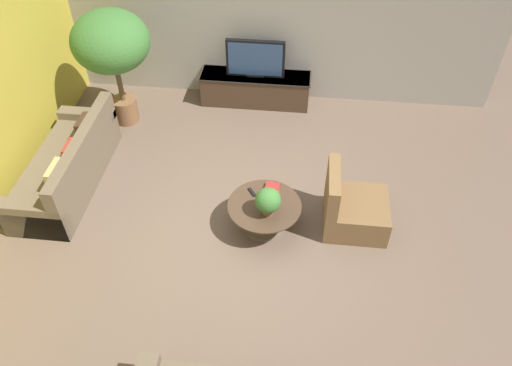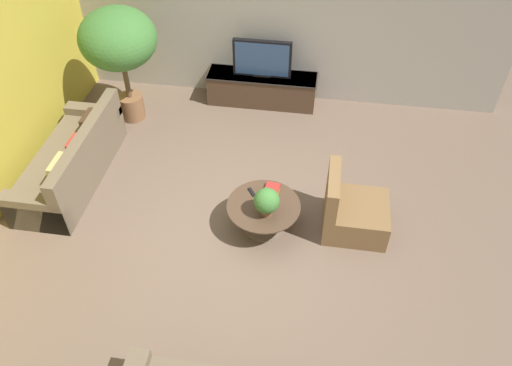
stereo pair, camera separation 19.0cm
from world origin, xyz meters
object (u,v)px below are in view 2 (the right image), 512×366
object	(u,v)px
coffee_table	(264,212)
potted_palm_tall	(119,42)
media_console	(262,88)
couch_by_wall	(73,162)
armchair_wicker	(352,212)
potted_plant_tabletop	(267,201)
television	(262,59)

from	to	relation	value
coffee_table	potted_palm_tall	bearing A→B (deg)	139.72
media_console	couch_by_wall	distance (m)	3.28
armchair_wicker	potted_palm_tall	world-z (taller)	potted_palm_tall
potted_plant_tabletop	couch_by_wall	bearing A→B (deg)	166.56
media_console	coffee_table	world-z (taller)	media_console
coffee_table	potted_plant_tabletop	distance (m)	0.36
potted_palm_tall	potted_plant_tabletop	distance (m)	3.42
armchair_wicker	potted_palm_tall	bearing A→B (deg)	61.98
couch_by_wall	armchair_wicker	xyz separation A→B (m)	(3.88, -0.36, -0.01)
media_console	television	bearing A→B (deg)	-90.00
media_console	armchair_wicker	bearing A→B (deg)	-59.87
television	armchair_wicker	bearing A→B (deg)	-59.85
coffee_table	television	bearing A→B (deg)	98.63
television	potted_palm_tall	distance (m)	2.22
television	armchair_wicker	size ratio (longest dim) A/B	1.10
armchair_wicker	potted_plant_tabletop	size ratio (longest dim) A/B	2.28
television	potted_plant_tabletop	distance (m)	3.00
couch_by_wall	potted_plant_tabletop	world-z (taller)	couch_by_wall
couch_by_wall	potted_plant_tabletop	size ratio (longest dim) A/B	5.68
couch_by_wall	coffee_table	bearing A→B (deg)	78.85
potted_palm_tall	couch_by_wall	bearing A→B (deg)	-101.92
television	couch_by_wall	world-z (taller)	television
coffee_table	potted_plant_tabletop	bearing A→B (deg)	-67.57
media_console	coffee_table	bearing A→B (deg)	-81.37
television	potted_palm_tall	size ratio (longest dim) A/B	0.51
couch_by_wall	potted_plant_tabletop	xyz separation A→B (m)	(2.84, -0.68, 0.34)
couch_by_wall	potted_palm_tall	distance (m)	1.89
television	potted_plant_tabletop	world-z (taller)	television
media_console	coffee_table	xyz separation A→B (m)	(0.43, -2.82, 0.02)
media_console	armchair_wicker	xyz separation A→B (m)	(1.53, -2.63, 0.00)
television	couch_by_wall	xyz separation A→B (m)	(-2.36, -2.27, -0.54)
coffee_table	armchair_wicker	size ratio (longest dim) A/B	1.08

